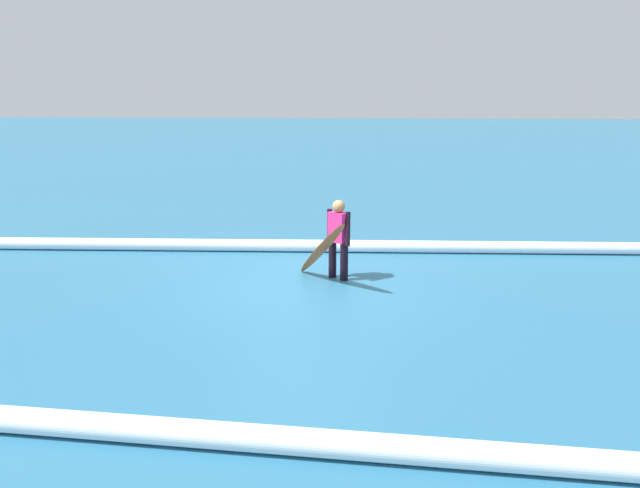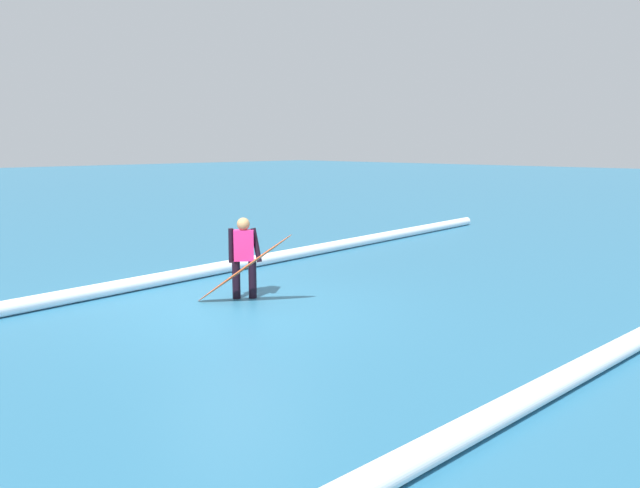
% 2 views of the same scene
% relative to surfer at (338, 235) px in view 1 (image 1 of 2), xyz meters
% --- Properties ---
extents(ground_plane, '(134.25, 134.25, 0.00)m').
position_rel_surfer_xyz_m(ground_plane, '(0.56, 0.41, -0.79)').
color(ground_plane, '#29678A').
extents(surfer, '(0.42, 0.45, 1.41)m').
position_rel_surfer_xyz_m(surfer, '(0.00, 0.00, 0.00)').
color(surfer, black).
rests_on(surfer, ground_plane).
extents(surfboard, '(1.05, 1.62, 1.25)m').
position_rel_surfer_xyz_m(surfboard, '(0.28, 0.33, -0.18)').
color(surfboard, '#E55926').
rests_on(surfboard, ground_plane).
extents(wave_crest_foreground, '(20.86, 1.07, 0.25)m').
position_rel_surfer_xyz_m(wave_crest_foreground, '(-0.98, -1.95, -0.66)').
color(wave_crest_foreground, white).
rests_on(wave_crest_foreground, ground_plane).
extents(wave_crest_midground, '(21.18, 1.70, 0.26)m').
position_rel_surfer_xyz_m(wave_crest_midground, '(-1.26, 5.76, -0.66)').
color(wave_crest_midground, white).
rests_on(wave_crest_midground, ground_plane).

